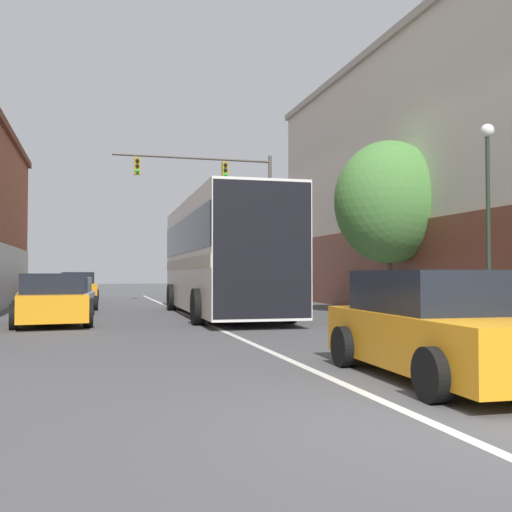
{
  "coord_description": "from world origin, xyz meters",
  "views": [
    {
      "loc": [
        -3.07,
        -5.02,
        1.4
      ],
      "look_at": [
        1.81,
        12.93,
        1.95
      ],
      "focal_mm": 42.0,
      "sensor_mm": 36.0,
      "label": 1
    }
  ],
  "objects_px": {
    "parked_car_left_distant": "(66,296)",
    "street_lamp": "(488,210)",
    "bus": "(222,252)",
    "parked_car_left_mid": "(50,301)",
    "parked_car_left_far": "(70,290)",
    "traffic_signal_gantry": "(228,196)",
    "hatchback_foreground": "(444,327)",
    "street_tree_near": "(389,202)",
    "parked_car_left_near": "(77,287)"
  },
  "relations": [
    {
      "from": "parked_car_left_distant",
      "to": "traffic_signal_gantry",
      "type": "distance_m",
      "value": 10.45
    },
    {
      "from": "parked_car_left_far",
      "to": "street_lamp",
      "type": "height_order",
      "value": "street_lamp"
    },
    {
      "from": "parked_car_left_mid",
      "to": "bus",
      "type": "bearing_deg",
      "value": -72.07
    },
    {
      "from": "parked_car_left_distant",
      "to": "street_lamp",
      "type": "distance_m",
      "value": 14.46
    },
    {
      "from": "parked_car_left_near",
      "to": "parked_car_left_distant",
      "type": "distance_m",
      "value": 11.61
    },
    {
      "from": "hatchback_foreground",
      "to": "parked_car_left_far",
      "type": "distance_m",
      "value": 22.59
    },
    {
      "from": "street_lamp",
      "to": "street_tree_near",
      "type": "distance_m",
      "value": 6.76
    },
    {
      "from": "parked_car_left_mid",
      "to": "traffic_signal_gantry",
      "type": "xyz_separation_m",
      "value": [
        7.42,
        11.16,
        4.54
      ]
    },
    {
      "from": "parked_car_left_mid",
      "to": "parked_car_left_far",
      "type": "relative_size",
      "value": 1.04
    },
    {
      "from": "hatchback_foreground",
      "to": "traffic_signal_gantry",
      "type": "bearing_deg",
      "value": -2.77
    },
    {
      "from": "parked_car_left_far",
      "to": "traffic_signal_gantry",
      "type": "height_order",
      "value": "traffic_signal_gantry"
    },
    {
      "from": "bus",
      "to": "street_lamp",
      "type": "bearing_deg",
      "value": -145.11
    },
    {
      "from": "bus",
      "to": "parked_car_left_mid",
      "type": "bearing_deg",
      "value": 114.56
    },
    {
      "from": "parked_car_left_far",
      "to": "traffic_signal_gantry",
      "type": "relative_size",
      "value": 0.5
    },
    {
      "from": "street_lamp",
      "to": "parked_car_left_mid",
      "type": "bearing_deg",
      "value": 153.65
    },
    {
      "from": "hatchback_foreground",
      "to": "parked_car_left_far",
      "type": "xyz_separation_m",
      "value": [
        -5.62,
        21.88,
        -0.03
      ]
    },
    {
      "from": "parked_car_left_distant",
      "to": "parked_car_left_near",
      "type": "bearing_deg",
      "value": 3.04
    },
    {
      "from": "parked_car_left_mid",
      "to": "traffic_signal_gantry",
      "type": "bearing_deg",
      "value": -39.13
    },
    {
      "from": "parked_car_left_mid",
      "to": "parked_car_left_far",
      "type": "bearing_deg",
      "value": -5.85
    },
    {
      "from": "parked_car_left_mid",
      "to": "street_lamp",
      "type": "xyz_separation_m",
      "value": [
        10.15,
        -5.03,
        2.24
      ]
    },
    {
      "from": "parked_car_left_distant",
      "to": "traffic_signal_gantry",
      "type": "relative_size",
      "value": 0.53
    },
    {
      "from": "parked_car_left_distant",
      "to": "street_tree_near",
      "type": "distance_m",
      "value": 11.91
    },
    {
      "from": "parked_car_left_mid",
      "to": "street_tree_near",
      "type": "xyz_separation_m",
      "value": [
        11.06,
        1.6,
        3.23
      ]
    },
    {
      "from": "parked_car_left_mid",
      "to": "parked_car_left_near",
      "type": "bearing_deg",
      "value": -6.37
    },
    {
      "from": "street_lamp",
      "to": "street_tree_near",
      "type": "xyz_separation_m",
      "value": [
        0.91,
        6.63,
        0.98
      ]
    },
    {
      "from": "parked_car_left_near",
      "to": "parked_car_left_far",
      "type": "bearing_deg",
      "value": 171.31
    },
    {
      "from": "hatchback_foreground",
      "to": "parked_car_left_mid",
      "type": "height_order",
      "value": "hatchback_foreground"
    },
    {
      "from": "street_lamp",
      "to": "street_tree_near",
      "type": "height_order",
      "value": "street_tree_near"
    },
    {
      "from": "parked_car_left_far",
      "to": "street_lamp",
      "type": "distance_m",
      "value": 19.73
    },
    {
      "from": "bus",
      "to": "hatchback_foreground",
      "type": "xyz_separation_m",
      "value": [
        0.43,
        -12.39,
        -1.43
      ]
    },
    {
      "from": "bus",
      "to": "traffic_signal_gantry",
      "type": "bearing_deg",
      "value": -12.54
    },
    {
      "from": "street_lamp",
      "to": "hatchback_foreground",
      "type": "bearing_deg",
      "value": -131.29
    },
    {
      "from": "bus",
      "to": "parked_car_left_near",
      "type": "bearing_deg",
      "value": 20.16
    },
    {
      "from": "bus",
      "to": "parked_car_left_distant",
      "type": "xyz_separation_m",
      "value": [
        -5.08,
        2.9,
        -1.5
      ]
    },
    {
      "from": "parked_car_left_mid",
      "to": "street_lamp",
      "type": "bearing_deg",
      "value": -121.87
    },
    {
      "from": "street_tree_near",
      "to": "hatchback_foreground",
      "type": "bearing_deg",
      "value": -114.64
    },
    {
      "from": "bus",
      "to": "parked_car_left_far",
      "type": "height_order",
      "value": "bus"
    },
    {
      "from": "parked_car_left_mid",
      "to": "parked_car_left_distant",
      "type": "xyz_separation_m",
      "value": [
        0.18,
        5.19,
        -0.06
      ]
    },
    {
      "from": "hatchback_foreground",
      "to": "street_lamp",
      "type": "distance_m",
      "value": 7.12
    },
    {
      "from": "parked_car_left_far",
      "to": "street_lamp",
      "type": "xyz_separation_m",
      "value": [
        10.08,
        -16.8,
        2.26
      ]
    },
    {
      "from": "parked_car_left_far",
      "to": "street_tree_near",
      "type": "distance_m",
      "value": 15.33
    },
    {
      "from": "hatchback_foreground",
      "to": "parked_car_left_mid",
      "type": "xyz_separation_m",
      "value": [
        -5.69,
        10.11,
        -0.01
      ]
    },
    {
      "from": "bus",
      "to": "traffic_signal_gantry",
      "type": "relative_size",
      "value": 1.4
    },
    {
      "from": "parked_car_left_mid",
      "to": "traffic_signal_gantry",
      "type": "relative_size",
      "value": 0.52
    },
    {
      "from": "bus",
      "to": "parked_car_left_mid",
      "type": "relative_size",
      "value": 2.7
    },
    {
      "from": "bus",
      "to": "street_tree_near",
      "type": "height_order",
      "value": "street_tree_near"
    },
    {
      "from": "bus",
      "to": "street_tree_near",
      "type": "distance_m",
      "value": 6.1
    },
    {
      "from": "parked_car_left_far",
      "to": "hatchback_foreground",
      "type": "bearing_deg",
      "value": -166.54
    },
    {
      "from": "bus",
      "to": "hatchback_foreground",
      "type": "relative_size",
      "value": 2.57
    },
    {
      "from": "parked_car_left_mid",
      "to": "street_lamp",
      "type": "height_order",
      "value": "street_lamp"
    }
  ]
}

